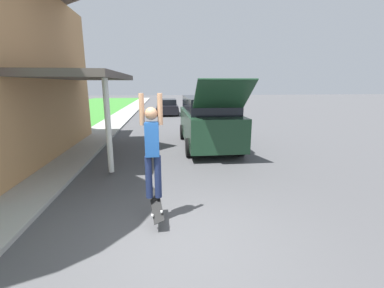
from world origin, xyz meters
name	(u,v)px	position (x,y,z in m)	size (l,w,h in m)	color
ground_plane	(175,240)	(0.00, 0.00, 0.00)	(120.00, 120.00, 0.00)	#49494C
sidewalk	(74,153)	(-3.60, 6.00, 0.05)	(1.80, 80.00, 0.10)	#9E9E99
suv_parked	(208,120)	(1.72, 6.73, 1.12)	(2.17, 5.86, 2.77)	#193823
car_down_street	(167,107)	(0.16, 19.05, 0.64)	(1.89, 4.43, 1.33)	black
skateboarder	(152,146)	(-0.35, 0.65, 1.51)	(0.41, 0.23, 1.95)	#192347
skateboard	(156,204)	(-0.32, 0.58, 0.39)	(0.32, 0.76, 0.42)	black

